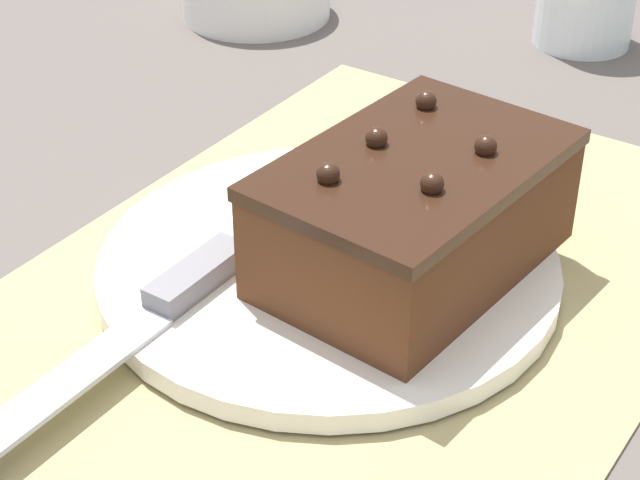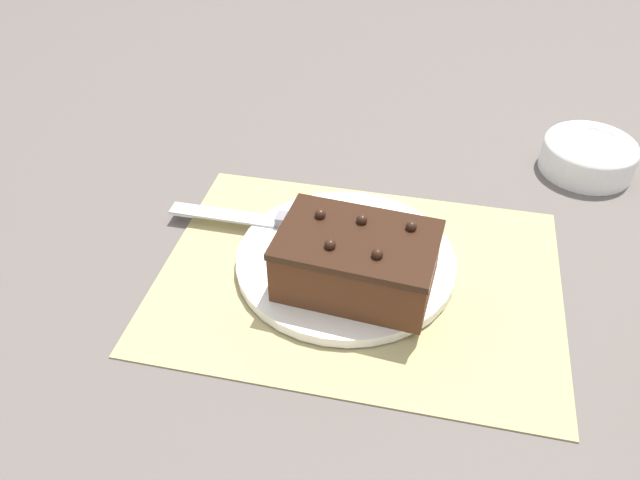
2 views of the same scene
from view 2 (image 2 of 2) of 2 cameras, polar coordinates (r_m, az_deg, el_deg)
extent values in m
plane|color=#544C47|center=(0.73, 3.55, -3.53)|extent=(3.00, 3.00, 0.00)
cube|color=tan|center=(0.73, 3.56, -3.42)|extent=(0.46, 0.34, 0.00)
cylinder|color=white|center=(0.74, 2.36, -1.85)|extent=(0.26, 0.26, 0.01)
cube|color=#512D19|center=(0.68, 3.49, -2.18)|extent=(0.17, 0.12, 0.06)
cube|color=black|center=(0.66, 3.61, 0.01)|extent=(0.18, 0.13, 0.01)
sphere|color=black|center=(0.68, 0.09, 2.57)|extent=(0.01, 0.01, 0.01)
sphere|color=black|center=(0.64, 0.93, -0.41)|extent=(0.01, 0.01, 0.01)
sphere|color=black|center=(0.67, 4.15, 1.80)|extent=(0.01, 0.01, 0.01)
sphere|color=black|center=(0.63, 5.27, -1.27)|extent=(0.01, 0.01, 0.01)
sphere|color=black|center=(0.66, 8.31, 1.00)|extent=(0.01, 0.01, 0.01)
cube|color=slate|center=(0.77, -1.62, 1.62)|extent=(0.07, 0.02, 0.01)
cube|color=#B7BABF|center=(0.80, -8.80, 2.29)|extent=(0.14, 0.02, 0.00)
cylinder|color=white|center=(0.97, 23.26, 6.90)|extent=(0.13, 0.13, 0.04)
torus|color=white|center=(0.96, 23.56, 7.88)|extent=(0.13, 0.13, 0.02)
camera|label=1|loc=(0.58, -48.52, 12.00)|focal=60.00mm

